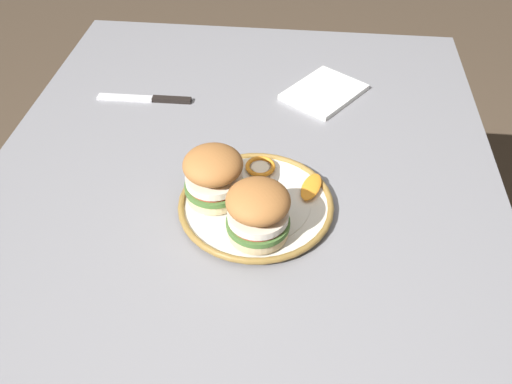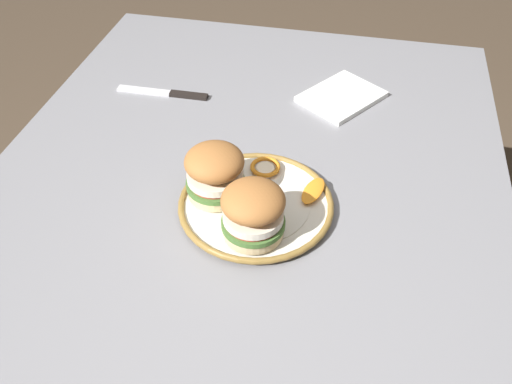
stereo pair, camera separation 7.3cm
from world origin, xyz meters
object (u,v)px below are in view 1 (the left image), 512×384
Objects in this scene: table_knife at (151,99)px; sandwich_half_left at (258,211)px; dinner_plate at (256,204)px; dining_table at (234,251)px; sandwich_half_right at (214,175)px.

sandwich_half_left is at bearing -144.07° from table_knife.
dining_table is at bearing 130.38° from dinner_plate.
dinner_plate is (0.03, -0.04, 0.10)m from dining_table.
dinner_plate is at bearing -139.38° from table_knife.
table_knife is at bearing 33.79° from dining_table.
sandwich_half_right is 0.67× the size of table_knife.
sandwich_half_right reaches higher than dining_table.
sandwich_half_left is 1.02× the size of sandwich_half_right.
sandwich_half_right is (0.04, 0.04, 0.16)m from dining_table.
sandwich_half_left is 0.68× the size of table_knife.
table_knife is (0.40, 0.29, -0.07)m from sandwich_half_left.
sandwich_half_right reaches higher than dinner_plate.
dinner_plate is 1.89× the size of sandwich_half_left.
sandwich_half_left and sandwich_half_right have the same top height.
sandwich_half_right is (0.08, 0.09, 0.00)m from sandwich_half_left.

